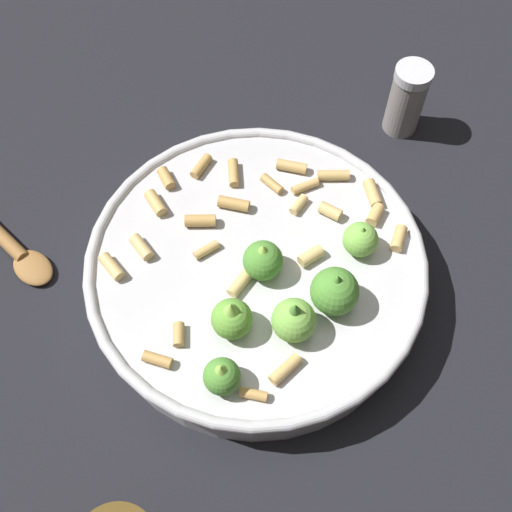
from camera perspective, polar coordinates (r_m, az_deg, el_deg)
The scene contains 3 objects.
ground_plane at distance 0.68m, azimuth 0.00°, elevation -2.68°, with size 2.40×2.40×0.00m, color black.
cooking_pan at distance 0.65m, azimuth 0.14°, elevation -1.45°, with size 0.35×0.35×0.11m.
pepper_shaker at distance 0.79m, azimuth 13.46°, elevation 13.61°, with size 0.04×0.04×0.09m.
Camera 1 is at (-0.17, -0.26, 0.61)m, focal length 44.27 mm.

